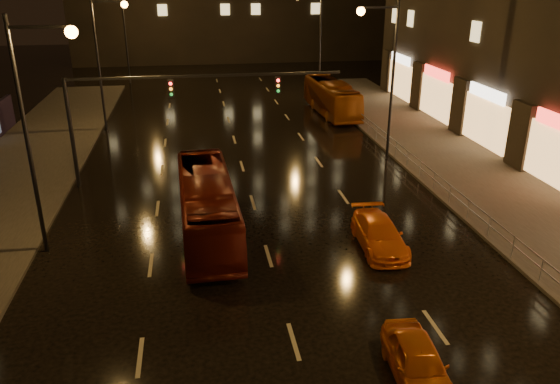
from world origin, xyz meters
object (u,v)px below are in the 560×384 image
at_px(bus_red, 207,205).
at_px(taxi_far, 379,234).
at_px(taxi_near, 418,363).
at_px(bus_curb, 331,97).

xyz_separation_m(bus_red, taxi_far, (7.45, -2.77, -0.76)).
relative_size(taxi_near, taxi_far, 0.85).
bearing_deg(bus_curb, bus_red, -119.98).
bearing_deg(taxi_near, bus_red, 121.62).
bearing_deg(bus_curb, taxi_far, -101.62).
height_order(bus_curb, taxi_near, bus_curb).
distance_m(bus_red, bus_curb, 24.75).
xyz_separation_m(taxi_near, taxi_far, (1.66, 8.42, 0.00)).
bearing_deg(taxi_far, bus_curb, 83.40).
bearing_deg(bus_red, taxi_far, -22.29).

